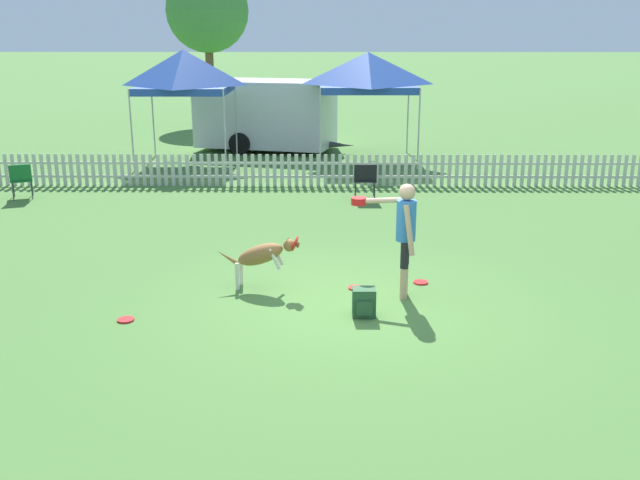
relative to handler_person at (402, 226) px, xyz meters
name	(u,v)px	position (x,y,z in m)	size (l,w,h in m)	color
ground_plane	(351,303)	(-0.73, -0.31, -1.05)	(240.00, 240.00, 0.00)	#4C7A38
handler_person	(402,226)	(0.00, 0.00, 0.00)	(0.93, 0.77, 1.67)	tan
leaping_dog	(263,254)	(-2.03, 0.30, -0.52)	(1.29, 0.43, 0.84)	olive
frisbee_near_handler	(126,320)	(-3.77, -0.95, -1.04)	(0.23, 0.23, 0.02)	red
frisbee_near_dog	(356,288)	(-0.64, 0.30, -1.04)	(0.23, 0.23, 0.02)	red
frisbee_midfield	(421,282)	(0.37, 0.55, -1.04)	(0.23, 0.23, 0.02)	red
backpack_on_grass	(364,302)	(-0.57, -0.76, -0.86)	(0.31, 0.28, 0.39)	#2D5633
picket_fence	(340,170)	(-0.73, 7.62, -0.66)	(27.96, 0.04, 0.79)	beige
folding_chair_blue_left	(21,178)	(-8.06, 6.19, -0.57)	(0.62, 0.63, 0.82)	#333338
folding_chair_center	(365,178)	(-0.18, 6.25, -0.56)	(0.52, 0.54, 0.82)	#333338
canopy_tent_main	(368,72)	(0.12, 11.30, 1.52)	(2.76, 2.76, 3.13)	#B2B2B2
canopy_tent_secondary	(184,71)	(-5.08, 10.75, 1.56)	(2.57, 2.57, 3.21)	#B2B2B2
equipment_trailer	(266,113)	(-2.99, 13.18, 0.12)	(5.12, 3.09, 2.21)	silver
tree_left_grove	(207,11)	(-5.86, 20.34, 3.40)	(3.33, 3.33, 6.15)	brown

